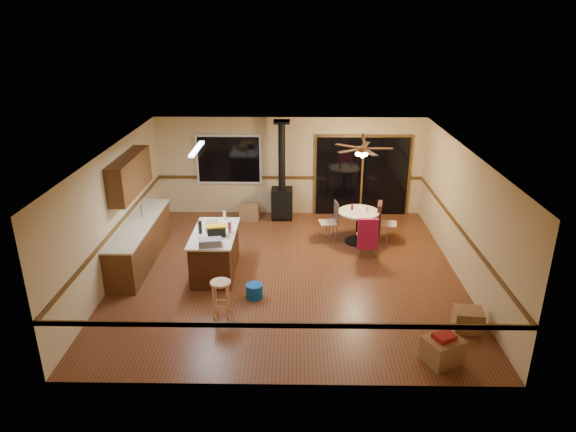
{
  "coord_description": "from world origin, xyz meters",
  "views": [
    {
      "loc": [
        0.16,
        -9.56,
        5.01
      ],
      "look_at": [
        0.0,
        0.3,
        1.15
      ],
      "focal_mm": 32.0,
      "sensor_mm": 36.0,
      "label": 1
    }
  ],
  "objects_px": {
    "toolbox_grey": "(210,242)",
    "blue_bucket": "(254,291)",
    "box_corner_a": "(443,350)",
    "dining_table": "(358,221)",
    "chair_right": "(380,217)",
    "wood_stove": "(282,192)",
    "bar_stool": "(221,298)",
    "chair_near": "(368,234)",
    "toolbox_black": "(217,231)",
    "box_corner_b": "(468,320)",
    "box_under_window": "(249,212)",
    "kitchen_island": "(215,252)",
    "chair_left": "(333,217)"
  },
  "relations": [
    {
      "from": "chair_near",
      "to": "chair_right",
      "type": "height_order",
      "value": "same"
    },
    {
      "from": "blue_bucket",
      "to": "dining_table",
      "type": "distance_m",
      "value": 3.46
    },
    {
      "from": "wood_stove",
      "to": "box_corner_a",
      "type": "height_order",
      "value": "wood_stove"
    },
    {
      "from": "chair_left",
      "to": "wood_stove",
      "type": "bearing_deg",
      "value": 132.15
    },
    {
      "from": "dining_table",
      "to": "chair_left",
      "type": "xyz_separation_m",
      "value": [
        -0.6,
        0.12,
        0.06
      ]
    },
    {
      "from": "toolbox_grey",
      "to": "box_corner_a",
      "type": "xyz_separation_m",
      "value": [
        3.91,
        -2.28,
        -0.76
      ]
    },
    {
      "from": "toolbox_black",
      "to": "box_under_window",
      "type": "distance_m",
      "value": 3.3
    },
    {
      "from": "chair_right",
      "to": "wood_stove",
      "type": "bearing_deg",
      "value": 149.36
    },
    {
      "from": "kitchen_island",
      "to": "box_under_window",
      "type": "distance_m",
      "value": 3.05
    },
    {
      "from": "toolbox_grey",
      "to": "bar_stool",
      "type": "height_order",
      "value": "toolbox_grey"
    },
    {
      "from": "chair_near",
      "to": "box_corner_a",
      "type": "height_order",
      "value": "chair_near"
    },
    {
      "from": "blue_bucket",
      "to": "bar_stool",
      "type": "bearing_deg",
      "value": -131.35
    },
    {
      "from": "wood_stove",
      "to": "dining_table",
      "type": "distance_m",
      "value": 2.35
    },
    {
      "from": "toolbox_grey",
      "to": "dining_table",
      "type": "xyz_separation_m",
      "value": [
        3.1,
        2.22,
        -0.43
      ]
    },
    {
      "from": "kitchen_island",
      "to": "toolbox_grey",
      "type": "xyz_separation_m",
      "value": [
        0.02,
        -0.64,
        0.51
      ]
    },
    {
      "from": "blue_bucket",
      "to": "box_corner_b",
      "type": "relative_size",
      "value": 0.7
    },
    {
      "from": "blue_bucket",
      "to": "chair_right",
      "type": "bearing_deg",
      "value": 44.27
    },
    {
      "from": "box_corner_a",
      "to": "toolbox_black",
      "type": "bearing_deg",
      "value": 144.52
    },
    {
      "from": "toolbox_black",
      "to": "box_corner_b",
      "type": "height_order",
      "value": "toolbox_black"
    },
    {
      "from": "toolbox_grey",
      "to": "chair_right",
      "type": "relative_size",
      "value": 0.62
    },
    {
      "from": "wood_stove",
      "to": "blue_bucket",
      "type": "bearing_deg",
      "value": -95.82
    },
    {
      "from": "blue_bucket",
      "to": "chair_near",
      "type": "bearing_deg",
      "value": 36.39
    },
    {
      "from": "chair_left",
      "to": "box_corner_a",
      "type": "bearing_deg",
      "value": -73.05
    },
    {
      "from": "toolbox_black",
      "to": "dining_table",
      "type": "xyz_separation_m",
      "value": [
        3.04,
        1.75,
        -0.46
      ]
    },
    {
      "from": "bar_stool",
      "to": "blue_bucket",
      "type": "height_order",
      "value": "bar_stool"
    },
    {
      "from": "chair_right",
      "to": "box_under_window",
      "type": "xyz_separation_m",
      "value": [
        -3.2,
        1.35,
        -0.4
      ]
    },
    {
      "from": "box_corner_a",
      "to": "box_corner_b",
      "type": "distance_m",
      "value": 1.1
    },
    {
      "from": "kitchen_island",
      "to": "box_corner_a",
      "type": "distance_m",
      "value": 4.91
    },
    {
      "from": "toolbox_grey",
      "to": "dining_table",
      "type": "height_order",
      "value": "toolbox_grey"
    },
    {
      "from": "kitchen_island",
      "to": "chair_left",
      "type": "relative_size",
      "value": 3.26
    },
    {
      "from": "bar_stool",
      "to": "box_corner_a",
      "type": "xyz_separation_m",
      "value": [
        3.59,
        -1.28,
        -0.13
      ]
    },
    {
      "from": "box_corner_b",
      "to": "box_corner_a",
      "type": "bearing_deg",
      "value": -127.11
    },
    {
      "from": "bar_stool",
      "to": "chair_left",
      "type": "distance_m",
      "value": 3.99
    },
    {
      "from": "blue_bucket",
      "to": "toolbox_black",
      "type": "bearing_deg",
      "value": 133.12
    },
    {
      "from": "chair_right",
      "to": "box_corner_a",
      "type": "relative_size",
      "value": 1.3
    },
    {
      "from": "chair_right",
      "to": "kitchen_island",
      "type": "bearing_deg",
      "value": -155.5
    },
    {
      "from": "chair_near",
      "to": "chair_left",
      "type": "bearing_deg",
      "value": 124.82
    },
    {
      "from": "toolbox_grey",
      "to": "dining_table",
      "type": "relative_size",
      "value": 0.45
    },
    {
      "from": "toolbox_grey",
      "to": "blue_bucket",
      "type": "xyz_separation_m",
      "value": [
        0.86,
        -0.39,
        -0.83
      ]
    },
    {
      "from": "bar_stool",
      "to": "chair_right",
      "type": "height_order",
      "value": "chair_right"
    },
    {
      "from": "blue_bucket",
      "to": "chair_left",
      "type": "distance_m",
      "value": 3.21
    },
    {
      "from": "bar_stool",
      "to": "chair_near",
      "type": "bearing_deg",
      "value": 39.07
    },
    {
      "from": "dining_table",
      "to": "box_corner_a",
      "type": "bearing_deg",
      "value": -79.79
    },
    {
      "from": "toolbox_grey",
      "to": "chair_near",
      "type": "height_order",
      "value": "toolbox_grey"
    },
    {
      "from": "toolbox_grey",
      "to": "chair_right",
      "type": "distance_m",
      "value": 4.3
    },
    {
      "from": "blue_bucket",
      "to": "dining_table",
      "type": "height_order",
      "value": "dining_table"
    },
    {
      "from": "chair_near",
      "to": "box_corner_a",
      "type": "distance_m",
      "value": 3.7
    },
    {
      "from": "kitchen_island",
      "to": "dining_table",
      "type": "distance_m",
      "value": 3.5
    },
    {
      "from": "chair_left",
      "to": "box_corner_b",
      "type": "relative_size",
      "value": 1.1
    },
    {
      "from": "bar_stool",
      "to": "dining_table",
      "type": "xyz_separation_m",
      "value": [
        2.78,
        3.22,
        0.2
      ]
    }
  ]
}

